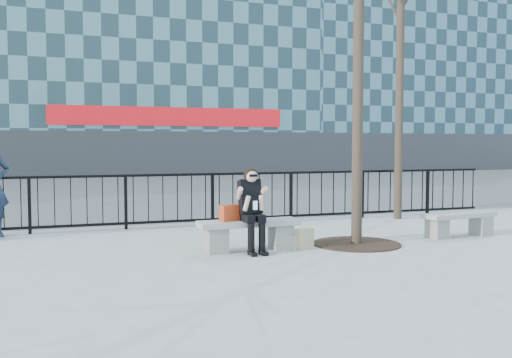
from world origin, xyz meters
name	(u,v)px	position (x,y,z in m)	size (l,w,h in m)	color
ground	(249,250)	(0.00, 0.00, 0.00)	(120.00, 120.00, 0.00)	gray
street_surface	(131,186)	(0.00, 15.00, 0.00)	(60.00, 23.00, 0.01)	#474747
railing	(203,199)	(0.00, 3.00, 0.55)	(14.00, 0.06, 1.10)	black
building_right	(393,24)	(20.00, 27.00, 10.30)	(16.20, 10.20, 20.60)	slate
tree_grate	(356,244)	(1.90, -0.10, 0.01)	(1.50, 1.50, 0.02)	black
bench_main	(249,232)	(0.00, 0.00, 0.30)	(1.65, 0.46, 0.49)	slate
bench_second	(459,222)	(4.12, 0.01, 0.27)	(1.48, 0.41, 0.44)	slate
seated_woman	(252,210)	(0.00, -0.16, 0.67)	(0.50, 0.64, 1.34)	black
handbag	(230,213)	(-0.32, 0.02, 0.62)	(0.31, 0.15, 0.26)	#B63616
shopping_bag	(304,239)	(0.90, -0.16, 0.16)	(0.35, 0.13, 0.33)	beige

